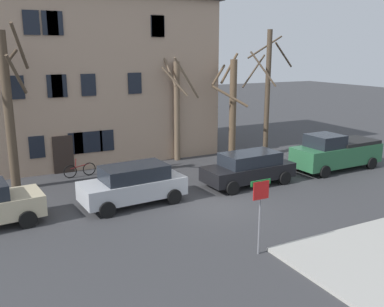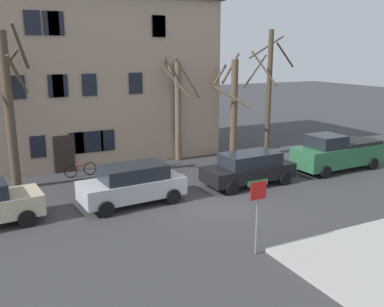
# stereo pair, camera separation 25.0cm
# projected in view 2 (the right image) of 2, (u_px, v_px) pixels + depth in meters

# --- Properties ---
(ground_plane) EXTENTS (120.00, 120.00, 0.00)m
(ground_plane) POSITION_uv_depth(u_px,v_px,m) (217.00, 205.00, 18.52)
(ground_plane) COLOR #38383A
(building_main) EXTENTS (14.21, 8.55, 11.67)m
(building_main) POSITION_uv_depth(u_px,v_px,m) (96.00, 62.00, 26.97)
(building_main) COLOR tan
(building_main) RESTS_ON ground_plane
(tree_bare_near) EXTENTS (2.32, 2.31, 7.85)m
(tree_bare_near) POSITION_uv_depth(u_px,v_px,m) (9.00, 106.00, 19.82)
(tree_bare_near) COLOR #4C3D2D
(tree_bare_near) RESTS_ON ground_plane
(tree_bare_mid) EXTENTS (2.29, 1.64, 6.29)m
(tree_bare_mid) POSITION_uv_depth(u_px,v_px,m) (178.00, 108.00, 25.40)
(tree_bare_mid) COLOR brown
(tree_bare_mid) RESTS_ON ground_plane
(tree_bare_far) EXTENTS (2.25, 3.06, 6.51)m
(tree_bare_far) POSITION_uv_depth(u_px,v_px,m) (233.00, 106.00, 25.94)
(tree_bare_far) COLOR brown
(tree_bare_far) RESTS_ON ground_plane
(tree_bare_end) EXTENTS (2.93, 2.87, 7.91)m
(tree_bare_end) POSITION_uv_depth(u_px,v_px,m) (269.00, 89.00, 26.55)
(tree_bare_end) COLOR #4C3D2D
(tree_bare_end) RESTS_ON ground_plane
(car_silver_wagon) EXTENTS (4.66, 2.37, 1.75)m
(car_silver_wagon) POSITION_uv_depth(u_px,v_px,m) (133.00, 184.00, 18.48)
(car_silver_wagon) COLOR #B7BABF
(car_silver_wagon) RESTS_ON ground_plane
(car_black_wagon) EXTENTS (4.80, 2.22, 1.65)m
(car_black_wagon) POSITION_uv_depth(u_px,v_px,m) (249.00, 168.00, 21.14)
(car_black_wagon) COLOR black
(car_black_wagon) RESTS_ON ground_plane
(pickup_truck_green) EXTENTS (5.46, 2.26, 2.10)m
(pickup_truck_green) POSITION_uv_depth(u_px,v_px,m) (337.00, 152.00, 23.80)
(pickup_truck_green) COLOR #2D6B42
(pickup_truck_green) RESTS_ON ground_plane
(street_sign_pole) EXTENTS (0.76, 0.07, 2.57)m
(street_sign_pole) POSITION_uv_depth(u_px,v_px,m) (258.00, 203.00, 13.58)
(street_sign_pole) COLOR slate
(street_sign_pole) RESTS_ON ground_plane
(bicycle_leaning) EXTENTS (1.75, 0.17, 1.03)m
(bicycle_leaning) POSITION_uv_depth(u_px,v_px,m) (80.00, 170.00, 22.68)
(bicycle_leaning) COLOR black
(bicycle_leaning) RESTS_ON ground_plane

